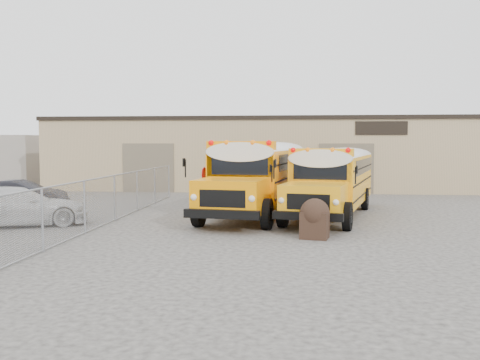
# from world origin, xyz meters

# --- Properties ---
(ground) EXTENTS (120.00, 120.00, 0.00)m
(ground) POSITION_xyz_m (0.00, 0.00, 0.00)
(ground) COLOR #33312F
(ground) RESTS_ON ground
(warehouse) EXTENTS (30.20, 10.20, 4.67)m
(warehouse) POSITION_xyz_m (-0.00, 19.99, 2.37)
(warehouse) COLOR tan
(warehouse) RESTS_ON ground
(chainlink_fence) EXTENTS (0.07, 18.07, 1.81)m
(chainlink_fence) POSITION_xyz_m (-6.00, 3.00, 0.90)
(chainlink_fence) COLOR gray
(chainlink_fence) RESTS_ON ground
(school_bus_left) EXTENTS (4.14, 11.01, 3.15)m
(school_bus_left) POSITION_xyz_m (0.36, 12.54, 1.82)
(school_bus_left) COLOR #FF9405
(school_bus_left) RESTS_ON ground
(school_bus_right) EXTENTS (4.48, 10.09, 2.87)m
(school_bus_right) POSITION_xyz_m (3.90, 11.55, 1.66)
(school_bus_right) COLOR #FCA712
(school_bus_right) RESTS_ON ground
(tarp_bundle) EXTENTS (0.99, 0.94, 1.28)m
(tarp_bundle) POSITION_xyz_m (1.61, -0.08, 0.66)
(tarp_bundle) COLOR black
(tarp_bundle) RESTS_ON ground
(car_white) EXTENTS (5.34, 3.98, 1.44)m
(car_white) POSITION_xyz_m (-9.11, 1.39, 0.72)
(car_white) COLOR silver
(car_white) RESTS_ON ground
(car_dark) EXTENTS (4.21, 1.86, 1.34)m
(car_dark) POSITION_xyz_m (-11.48, 6.00, 0.67)
(car_dark) COLOR black
(car_dark) RESTS_ON ground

